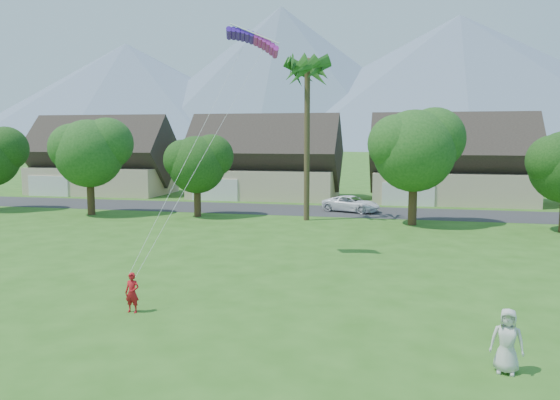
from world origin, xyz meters
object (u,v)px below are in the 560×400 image
(kite_flyer, at_px, (132,293))
(parafoil_kite, at_px, (254,39))
(watcher, at_px, (507,341))
(parked_car, at_px, (351,204))

(kite_flyer, relative_size, parafoil_kite, 0.51)
(kite_flyer, bearing_deg, watcher, -10.87)
(kite_flyer, xyz_separation_m, watcher, (12.70, -2.52, 0.16))
(parafoil_kite, bearing_deg, kite_flyer, -112.26)
(kite_flyer, distance_m, parked_car, 29.37)
(parked_car, distance_m, parafoil_kite, 22.08)
(watcher, distance_m, parafoil_kite, 19.55)
(kite_flyer, height_order, parafoil_kite, parafoil_kite)
(watcher, bearing_deg, parafoil_kite, 141.55)
(parked_car, height_order, parafoil_kite, parafoil_kite)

